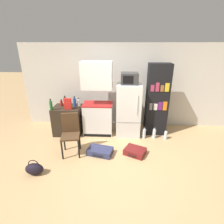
{
  "coord_description": "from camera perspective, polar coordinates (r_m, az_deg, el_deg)",
  "views": [
    {
      "loc": [
        -0.05,
        -3.16,
        2.44
      ],
      "look_at": [
        -0.26,
        0.85,
        0.84
      ],
      "focal_mm": 28.0,
      "sensor_mm": 36.0,
      "label": 1
    }
  ],
  "objects": [
    {
      "name": "suitcase_small_flat",
      "position": [
        4.22,
        7.5,
        -12.6
      ],
      "size": [
        0.57,
        0.53,
        0.14
      ],
      "rotation": [
        0.0,
        0.0,
        -0.45
      ],
      "color": "maroon",
      "rests_on": "ground_plane"
    },
    {
      "name": "bottle_ketchup_red",
      "position": [
        5.07,
        -16.17,
        2.79
      ],
      "size": [
        0.07,
        0.07,
        0.19
      ],
      "color": "#AD1914",
      "rests_on": "side_table"
    },
    {
      "name": "bottle_milk_white",
      "position": [
        4.97,
        -10.8,
        3.06
      ],
      "size": [
        0.08,
        0.08,
        0.22
      ],
      "color": "white",
      "rests_on": "side_table"
    },
    {
      "name": "bookshelf",
      "position": [
        4.9,
        14.49,
        3.73
      ],
      "size": [
        0.58,
        0.37,
        1.96
      ],
      "color": "black",
      "rests_on": "ground_plane"
    },
    {
      "name": "bottle_green_tall",
      "position": [
        4.81,
        -19.28,
        2.04
      ],
      "size": [
        0.07,
        0.07,
        0.31
      ],
      "color": "#1E6028",
      "rests_on": "side_table"
    },
    {
      "name": "bottle_wine_dark",
      "position": [
        5.1,
        -15.07,
        3.43
      ],
      "size": [
        0.08,
        0.08,
        0.27
      ],
      "color": "black",
      "rests_on": "side_table"
    },
    {
      "name": "cereal_box",
      "position": [
        4.74,
        -14.25,
        2.59
      ],
      "size": [
        0.19,
        0.07,
        0.3
      ],
      "color": "red",
      "rests_on": "side_table"
    },
    {
      "name": "chair",
      "position": [
        4.12,
        -13.43,
        -5.86
      ],
      "size": [
        0.46,
        0.47,
        0.96
      ],
      "rotation": [
        0.0,
        0.0,
        0.17
      ],
      "color": "black",
      "rests_on": "ground_plane"
    },
    {
      "name": "water_bottle_middle",
      "position": [
        4.92,
        13.6,
        -6.82
      ],
      "size": [
        0.09,
        0.09,
        0.33
      ],
      "color": "silver",
      "rests_on": "ground_plane"
    },
    {
      "name": "bottle_blue_soda",
      "position": [
        4.94,
        -12.1,
        3.18
      ],
      "size": [
        0.07,
        0.07,
        0.28
      ],
      "color": "#1E47A3",
      "rests_on": "side_table"
    },
    {
      "name": "kitchen_hutch",
      "position": [
        4.78,
        -4.69,
        3.29
      ],
      "size": [
        0.81,
        0.54,
        2.01
      ],
      "color": "white",
      "rests_on": "ground_plane"
    },
    {
      "name": "ground_plane",
      "position": [
        3.99,
        3.26,
        -15.99
      ],
      "size": [
        24.0,
        24.0,
        0.0
      ],
      "primitive_type": "plane",
      "color": "tan"
    },
    {
      "name": "microwave",
      "position": [
        4.54,
        5.72,
        10.87
      ],
      "size": [
        0.44,
        0.39,
        0.29
      ],
      "color": "#333333",
      "rests_on": "refrigerator"
    },
    {
      "name": "refrigerator",
      "position": [
        4.78,
        5.34,
        0.62
      ],
      "size": [
        0.64,
        0.62,
        1.45
      ],
      "color": "silver",
      "rests_on": "ground_plane"
    },
    {
      "name": "suitcase_large_flat",
      "position": [
        4.2,
        -3.91,
        -12.63
      ],
      "size": [
        0.63,
        0.46,
        0.14
      ],
      "rotation": [
        0.0,
        0.0,
        -0.23
      ],
      "color": "navy",
      "rests_on": "ground_plane"
    },
    {
      "name": "handbag",
      "position": [
        3.92,
        -24.02,
        -16.59
      ],
      "size": [
        0.36,
        0.2,
        0.33
      ],
      "color": "black",
      "rests_on": "ground_plane"
    },
    {
      "name": "water_bottle_front",
      "position": [
        4.95,
        17.11,
        -7.21
      ],
      "size": [
        0.08,
        0.08,
        0.28
      ],
      "color": "silver",
      "rests_on": "ground_plane"
    },
    {
      "name": "water_bottle_back",
      "position": [
        4.85,
        10.43,
        -6.85
      ],
      "size": [
        0.09,
        0.09,
        0.34
      ],
      "color": "silver",
      "rests_on": "ground_plane"
    },
    {
      "name": "side_table",
      "position": [
        5.11,
        -14.13,
        -2.53
      ],
      "size": [
        0.76,
        0.62,
        0.79
      ],
      "color": "#2D2319",
      "rests_on": "ground_plane"
    },
    {
      "name": "wall_back",
      "position": [
        5.3,
        5.74,
        8.39
      ],
      "size": [
        6.4,
        0.1,
        2.45
      ],
      "color": "beige",
      "rests_on": "ground_plane"
    }
  ]
}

